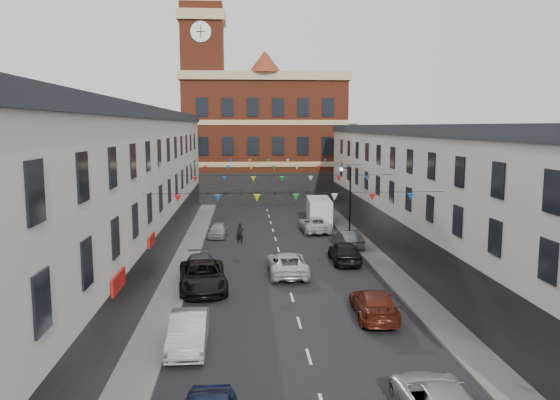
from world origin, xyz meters
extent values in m
plane|color=black|center=(0.00, 0.00, 0.00)|extent=(160.00, 160.00, 0.00)
cube|color=#605E5B|center=(-6.90, 2.00, 0.07)|extent=(1.80, 64.00, 0.15)
cube|color=#605E5B|center=(6.90, 2.00, 0.07)|extent=(1.80, 64.00, 0.15)
cube|color=beige|center=(-11.80, 1.00, 5.00)|extent=(8.00, 56.00, 10.00)
cube|color=black|center=(-11.80, 1.00, 10.35)|extent=(8.40, 56.00, 0.70)
cube|color=black|center=(-7.75, 1.00, 1.60)|extent=(0.12, 56.00, 3.20)
cube|color=silver|center=(11.80, 1.00, 4.50)|extent=(8.00, 56.00, 9.00)
cube|color=black|center=(11.80, 1.00, 9.35)|extent=(8.40, 56.00, 0.70)
cube|color=black|center=(7.75, 1.00, 1.60)|extent=(0.12, 56.00, 3.20)
cube|color=maroon|center=(0.00, 38.00, 7.50)|extent=(20.00, 12.00, 15.00)
cube|color=tan|center=(0.00, 38.00, 15.50)|extent=(20.60, 12.60, 1.00)
cone|color=maroon|center=(0.00, 33.00, 17.20)|extent=(4.00, 4.00, 2.60)
cube|color=maroon|center=(-7.50, 35.00, 12.00)|extent=(5.00, 5.00, 24.00)
cube|color=tan|center=(-7.50, 35.00, 22.50)|extent=(5.60, 5.60, 1.20)
cube|color=tan|center=(-7.50, 35.00, 24.60)|extent=(4.40, 4.40, 3.00)
cylinder|color=white|center=(-7.50, 32.45, 20.50)|extent=(2.40, 0.12, 2.40)
cube|color=#294621|center=(-4.00, 62.00, 5.00)|extent=(40.00, 14.00, 10.00)
cylinder|color=black|center=(6.80, 14.00, 3.00)|extent=(0.14, 0.14, 6.00)
cylinder|color=black|center=(6.40, 14.00, 5.90)|extent=(0.90, 0.10, 0.10)
sphere|color=beige|center=(5.95, 14.00, 5.80)|extent=(0.36, 0.36, 0.36)
imported|color=#AAAEB2|center=(-5.12, -10.74, 0.75)|extent=(1.67, 4.60, 1.51)
imported|color=black|center=(-5.12, -2.20, 0.82)|extent=(3.32, 6.12, 1.63)
imported|color=#474B50|center=(-5.50, 0.31, 0.70)|extent=(2.22, 4.91, 1.39)
imported|color=gray|center=(-4.91, 13.25, 0.64)|extent=(1.82, 3.85, 1.27)
imported|color=#5C1F12|center=(3.84, -7.51, 0.71)|extent=(2.24, 5.00, 1.42)
imported|color=black|center=(4.41, 3.53, 0.80)|extent=(1.96, 4.74, 1.61)
imported|color=#43464A|center=(5.50, 8.20, 0.72)|extent=(1.93, 4.50, 1.44)
imported|color=silver|center=(3.71, 14.93, 0.72)|extent=(2.72, 5.31, 1.44)
imported|color=silver|center=(0.12, 0.72, 0.74)|extent=(2.51, 5.34, 1.48)
cube|color=silver|center=(4.75, 19.30, 1.24)|extent=(2.45, 5.71, 2.48)
imported|color=black|center=(-3.00, 10.43, 0.85)|extent=(0.73, 0.61, 1.71)
camera|label=1|loc=(-2.66, -33.63, 9.61)|focal=35.00mm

